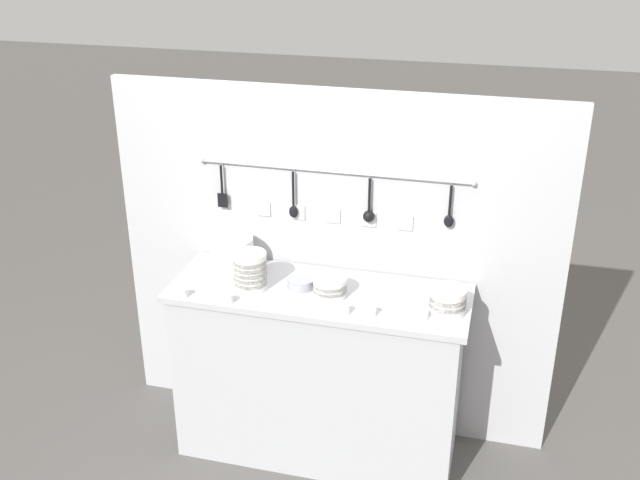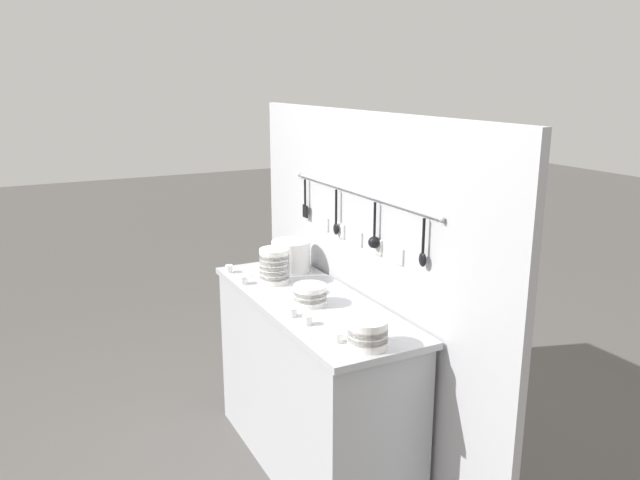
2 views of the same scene
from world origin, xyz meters
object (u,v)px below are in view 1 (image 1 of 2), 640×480
cup_by_caddy (183,293)px  plate_stack (232,254)px  bowl_stack_nested_right (448,300)px  cup_edge_far (345,309)px  bowl_stack_back_corner (330,286)px  steel_mixing_bowl (301,283)px  cup_mid_row (424,314)px  cup_front_left (229,298)px  cup_beside_plates (372,311)px  bowl_stack_short_front (250,271)px

cup_by_caddy → plate_stack: bearing=70.0°
bowl_stack_nested_right → cup_edge_far: 0.45m
bowl_stack_back_corner → steel_mixing_bowl: (-0.15, 0.05, -0.02)m
cup_mid_row → cup_front_left: same height
plate_stack → cup_edge_far: size_ratio=5.20×
cup_beside_plates → cup_edge_far: same height
bowl_stack_back_corner → cup_beside_plates: bowl_stack_back_corner is taller
bowl_stack_back_corner → cup_mid_row: size_ratio=3.76×
bowl_stack_nested_right → plate_stack: 1.06m
steel_mixing_bowl → cup_by_caddy: 0.54m
bowl_stack_back_corner → plate_stack: bearing=164.9°
bowl_stack_back_corner → plate_stack: size_ratio=0.72×
bowl_stack_nested_right → bowl_stack_short_front: bearing=-179.4°
plate_stack → bowl_stack_short_front: bearing=-46.8°
cup_edge_far → steel_mixing_bowl: bearing=143.3°
bowl_stack_back_corner → cup_edge_far: 0.17m
bowl_stack_back_corner → cup_edge_far: bearing=-53.5°
bowl_stack_back_corner → cup_by_caddy: bowl_stack_back_corner is taller
bowl_stack_back_corner → steel_mixing_bowl: bowl_stack_back_corner is taller
cup_beside_plates → cup_by_caddy: 0.86m
bowl_stack_short_front → cup_front_left: size_ratio=4.41×
bowl_stack_short_front → bowl_stack_nested_right: bearing=0.6°
cup_mid_row → cup_front_left: 0.86m
cup_beside_plates → cup_by_caddy: bearing=-176.5°
bowl_stack_short_front → plate_stack: size_ratio=0.85×
plate_stack → cup_by_caddy: (-0.12, -0.32, -0.06)m
bowl_stack_short_front → bowl_stack_back_corner: bearing=3.3°
cup_by_caddy → cup_edge_far: bearing=2.8°
bowl_stack_nested_right → cup_by_caddy: (-1.17, -0.16, -0.04)m
cup_mid_row → cup_edge_far: size_ratio=1.00×
bowl_stack_short_front → steel_mixing_bowl: bearing=17.7°
steel_mixing_bowl → cup_beside_plates: bearing=-25.0°
bowl_stack_short_front → cup_front_left: (-0.05, -0.15, -0.07)m
steel_mixing_bowl → cup_beside_plates: (0.37, -0.17, -0.00)m
bowl_stack_nested_right → cup_edge_far: (-0.43, -0.13, -0.04)m
cup_beside_plates → plate_stack: bearing=160.5°
bowl_stack_nested_right → cup_mid_row: bowl_stack_nested_right is taller
cup_beside_plates → bowl_stack_short_front: bearing=170.3°
bowl_stack_short_front → cup_front_left: bearing=-108.0°
bowl_stack_nested_right → plate_stack: bearing=171.8°
steel_mixing_bowl → cup_beside_plates: size_ratio=3.14×
bowl_stack_back_corner → cup_edge_far: (0.10, -0.14, -0.03)m
bowl_stack_short_front → cup_beside_plates: bowl_stack_short_front is taller
bowl_stack_back_corner → plate_stack: plate_stack is taller
plate_stack → cup_beside_plates: size_ratio=5.20×
bowl_stack_back_corner → bowl_stack_short_front: 0.37m
steel_mixing_bowl → bowl_stack_back_corner: bearing=-18.3°
plate_stack → cup_edge_far: (0.62, -0.28, -0.06)m
steel_mixing_bowl → cup_by_caddy: (-0.49, -0.22, -0.00)m
bowl_stack_back_corner → cup_beside_plates: bearing=-29.2°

